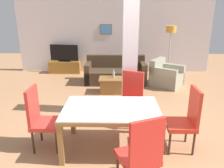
% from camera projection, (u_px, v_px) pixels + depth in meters
% --- Properties ---
extents(ground_plane, '(18.00, 18.00, 0.00)m').
position_uv_depth(ground_plane, '(111.00, 147.00, 3.71)').
color(ground_plane, '#A87650').
extents(back_wall, '(7.20, 0.09, 2.70)m').
position_uv_depth(back_wall, '(114.00, 36.00, 8.17)').
color(back_wall, silver).
rests_on(back_wall, ground_plane).
extents(divider_pillar, '(0.31, 0.35, 2.70)m').
position_uv_depth(divider_pillar, '(130.00, 54.00, 4.60)').
color(divider_pillar, silver).
rests_on(divider_pillar, ground_plane).
extents(dining_table, '(1.55, 1.01, 0.73)m').
position_uv_depth(dining_table, '(111.00, 116.00, 3.53)').
color(dining_table, olive).
rests_on(dining_table, ground_plane).
extents(dining_chair_far_right, '(0.60, 0.60, 1.06)m').
position_uv_depth(dining_chair_far_right, '(131.00, 96.00, 4.42)').
color(dining_chair_far_right, red).
rests_on(dining_chair_far_right, ground_plane).
extents(dining_chair_near_right, '(0.60, 0.60, 1.06)m').
position_uv_depth(dining_chair_near_right, '(141.00, 153.00, 2.64)').
color(dining_chair_near_right, red).
rests_on(dining_chair_near_right, ground_plane).
extents(dining_chair_head_left, '(0.46, 0.46, 1.06)m').
position_uv_depth(dining_chair_head_left, '(41.00, 117.00, 3.56)').
color(dining_chair_head_left, red).
rests_on(dining_chair_head_left, ground_plane).
extents(dining_chair_head_right, '(0.46, 0.46, 1.06)m').
position_uv_depth(dining_chair_head_right, '(186.00, 118.00, 3.52)').
color(dining_chair_head_right, red).
rests_on(dining_chair_head_right, ground_plane).
extents(sofa, '(1.93, 0.92, 0.84)m').
position_uv_depth(sofa, '(116.00, 73.00, 7.15)').
color(sofa, '#443222').
rests_on(sofa, ground_plane).
extents(armchair, '(1.17, 1.16, 0.81)m').
position_uv_depth(armchair, '(166.00, 77.00, 6.80)').
color(armchair, '#9A9780').
rests_on(armchair, ground_plane).
extents(coffee_table, '(0.76, 0.52, 0.43)m').
position_uv_depth(coffee_table, '(112.00, 85.00, 6.21)').
color(coffee_table, brown).
rests_on(coffee_table, ground_plane).
extents(bottle, '(0.06, 0.06, 0.23)m').
position_uv_depth(bottle, '(114.00, 74.00, 6.20)').
color(bottle, '#B2B7BC').
rests_on(bottle, coffee_table).
extents(tv_stand, '(1.16, 0.40, 0.44)m').
position_uv_depth(tv_stand, '(65.00, 67.00, 8.28)').
color(tv_stand, '#926023').
rests_on(tv_stand, ground_plane).
extents(tv_screen, '(1.07, 0.27, 0.62)m').
position_uv_depth(tv_screen, '(64.00, 53.00, 8.12)').
color(tv_screen, black).
rests_on(tv_screen, tv_stand).
extents(floor_lamp, '(0.34, 0.34, 1.76)m').
position_uv_depth(floor_lamp, '(171.00, 34.00, 7.51)').
color(floor_lamp, '#B7B7BC').
rests_on(floor_lamp, ground_plane).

